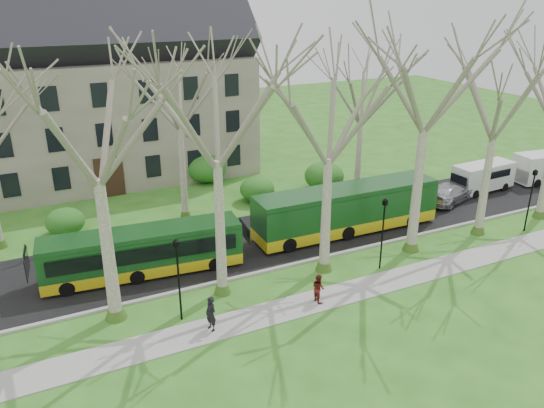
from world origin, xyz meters
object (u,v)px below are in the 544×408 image
(van_a, at_px, (483,177))
(pedestrian_b, at_px, (318,288))
(pedestrian_a, at_px, (211,314))
(bus_follow, at_px, (347,209))
(sedan, at_px, (450,193))
(bus_lead, at_px, (143,251))

(van_a, height_order, pedestrian_b, van_a)
(pedestrian_a, bearing_deg, bus_follow, 102.27)
(sedan, distance_m, pedestrian_a, 23.46)
(bus_lead, distance_m, bus_follow, 13.58)
(sedan, relative_size, pedestrian_b, 3.31)
(van_a, bearing_deg, bus_follow, -175.57)
(bus_lead, height_order, sedan, bus_lead)
(bus_lead, height_order, van_a, bus_lead)
(sedan, height_order, pedestrian_a, pedestrian_a)
(bus_lead, relative_size, pedestrian_b, 7.15)
(bus_lead, height_order, bus_follow, bus_follow)
(van_a, bearing_deg, sedan, -173.07)
(sedan, bearing_deg, van_a, -99.92)
(bus_follow, bearing_deg, pedestrian_b, -130.93)
(bus_lead, relative_size, van_a, 2.09)
(pedestrian_b, bearing_deg, bus_lead, 45.43)
(bus_follow, distance_m, sedan, 10.21)
(sedan, relative_size, pedestrian_a, 2.91)
(van_a, relative_size, pedestrian_b, 3.41)
(bus_lead, bearing_deg, pedestrian_a, -71.48)
(bus_follow, bearing_deg, sedan, 7.38)
(pedestrian_b, bearing_deg, bus_follow, -43.99)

